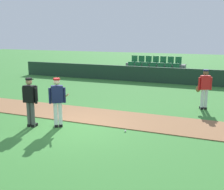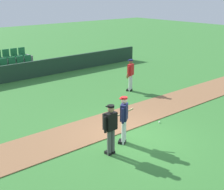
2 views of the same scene
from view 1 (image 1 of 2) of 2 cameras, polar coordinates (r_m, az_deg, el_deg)
The scene contains 8 objects.
ground_plane at distance 10.18m, azimuth -8.03°, elevation -6.53°, with size 80.00×80.00×0.00m, color #387A33.
infield_dirt_path at distance 11.53m, azimuth -4.03°, elevation -4.12°, with size 28.00×2.11×0.03m, color #936642.
dugout_fence at distance 19.51m, azimuth 7.38°, elevation 4.11°, with size 20.00×0.16×1.06m, color #1E3828.
stadium_bleachers at distance 20.92m, azimuth 8.40°, elevation 4.48°, with size 4.45×2.10×1.65m.
batter_navy_jersey at distance 10.08m, azimuth -10.90°, elevation -1.09°, with size 0.72×0.70×1.76m.
umpire_home_plate at distance 10.34m, azimuth -16.12°, elevation -0.86°, with size 0.59×0.32×1.76m.
runner_red_jersey at distance 12.90m, azimuth 18.11°, elevation 1.39°, with size 0.66×0.40×1.76m.
baseball at distance 9.67m, azimuth 2.71°, elevation -7.22°, with size 0.07×0.07×0.07m, color white.
Camera 1 is at (4.90, -8.31, 3.25)m, focal length 45.41 mm.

